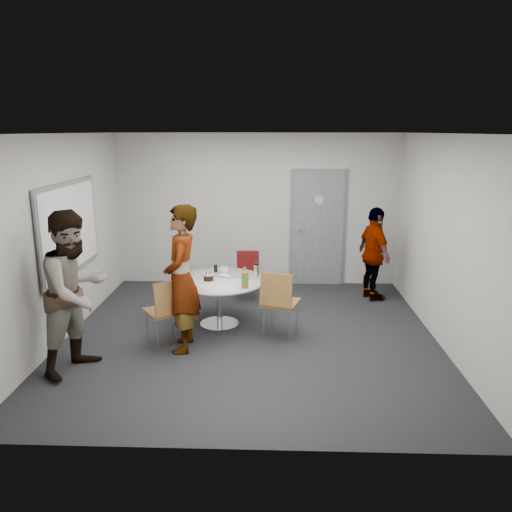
{
  "coord_description": "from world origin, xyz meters",
  "views": [
    {
      "loc": [
        0.3,
        -6.34,
        2.74
      ],
      "look_at": [
        0.06,
        0.25,
        1.07
      ],
      "focal_mm": 35.0,
      "sensor_mm": 36.0,
      "label": 1
    }
  ],
  "objects_px": {
    "chair_near_left": "(167,306)",
    "chair_far": "(248,271)",
    "person_right": "(374,254)",
    "person_left": "(76,292)",
    "chair_near_right": "(279,298)",
    "person_main": "(182,279)",
    "whiteboard": "(70,228)",
    "table": "(220,286)",
    "door": "(318,229)"
  },
  "relations": [
    {
      "from": "chair_far",
      "to": "person_right",
      "type": "height_order",
      "value": "person_right"
    },
    {
      "from": "person_right",
      "to": "chair_near_right",
      "type": "bearing_deg",
      "value": 119.82
    },
    {
      "from": "door",
      "to": "person_left",
      "type": "distance_m",
      "value": 4.64
    },
    {
      "from": "table",
      "to": "person_left",
      "type": "distance_m",
      "value": 2.09
    },
    {
      "from": "chair_near_left",
      "to": "door",
      "type": "bearing_deg",
      "value": 17.92
    },
    {
      "from": "chair_far",
      "to": "person_main",
      "type": "distance_m",
      "value": 2.14
    },
    {
      "from": "whiteboard",
      "to": "chair_near_right",
      "type": "distance_m",
      "value": 2.98
    },
    {
      "from": "whiteboard",
      "to": "table",
      "type": "height_order",
      "value": "whiteboard"
    },
    {
      "from": "chair_near_right",
      "to": "person_right",
      "type": "height_order",
      "value": "person_right"
    },
    {
      "from": "chair_far",
      "to": "person_main",
      "type": "bearing_deg",
      "value": 69.43
    },
    {
      "from": "person_left",
      "to": "door",
      "type": "bearing_deg",
      "value": -16.53
    },
    {
      "from": "table",
      "to": "door",
      "type": "bearing_deg",
      "value": 53.34
    },
    {
      "from": "table",
      "to": "chair_near_right",
      "type": "bearing_deg",
      "value": -29.58
    },
    {
      "from": "chair_near_right",
      "to": "chair_far",
      "type": "relative_size",
      "value": 1.16
    },
    {
      "from": "person_left",
      "to": "chair_far",
      "type": "bearing_deg",
      "value": -10.99
    },
    {
      "from": "person_right",
      "to": "chair_far",
      "type": "bearing_deg",
      "value": 74.96
    },
    {
      "from": "chair_near_right",
      "to": "person_main",
      "type": "distance_m",
      "value": 1.32
    },
    {
      "from": "whiteboard",
      "to": "person_right",
      "type": "xyz_separation_m",
      "value": [
        4.41,
        1.43,
        -0.68
      ]
    },
    {
      "from": "chair_far",
      "to": "person_right",
      "type": "xyz_separation_m",
      "value": [
        2.07,
        0.08,
        0.28
      ]
    },
    {
      "from": "door",
      "to": "person_main",
      "type": "relative_size",
      "value": 1.13
    },
    {
      "from": "chair_near_right",
      "to": "chair_far",
      "type": "bearing_deg",
      "value": 125.0
    },
    {
      "from": "chair_near_right",
      "to": "person_main",
      "type": "bearing_deg",
      "value": -146.12
    },
    {
      "from": "chair_near_right",
      "to": "person_main",
      "type": "relative_size",
      "value": 0.51
    },
    {
      "from": "door",
      "to": "table",
      "type": "height_order",
      "value": "door"
    },
    {
      "from": "chair_near_left",
      "to": "chair_far",
      "type": "distance_m",
      "value": 2.16
    },
    {
      "from": "chair_near_left",
      "to": "chair_far",
      "type": "xyz_separation_m",
      "value": [
        0.93,
        1.95,
        -0.07
      ]
    },
    {
      "from": "chair_near_left",
      "to": "person_left",
      "type": "relative_size",
      "value": 0.49
    },
    {
      "from": "table",
      "to": "chair_far",
      "type": "xyz_separation_m",
      "value": [
        0.33,
        1.14,
        -0.1
      ]
    },
    {
      "from": "table",
      "to": "chair_far",
      "type": "relative_size",
      "value": 1.61
    },
    {
      "from": "chair_near_right",
      "to": "door",
      "type": "bearing_deg",
      "value": 92.06
    },
    {
      "from": "chair_far",
      "to": "table",
      "type": "bearing_deg",
      "value": 73.63
    },
    {
      "from": "table",
      "to": "person_right",
      "type": "xyz_separation_m",
      "value": [
        2.4,
        1.23,
        0.18
      ]
    },
    {
      "from": "door",
      "to": "person_right",
      "type": "bearing_deg",
      "value": -45.03
    },
    {
      "from": "whiteboard",
      "to": "table",
      "type": "relative_size",
      "value": 1.45
    },
    {
      "from": "chair_near_left",
      "to": "chair_near_right",
      "type": "bearing_deg",
      "value": -22.27
    },
    {
      "from": "door",
      "to": "person_right",
      "type": "height_order",
      "value": "door"
    },
    {
      "from": "door",
      "to": "chair_far",
      "type": "distance_m",
      "value": 1.63
    },
    {
      "from": "chair_far",
      "to": "person_left",
      "type": "height_order",
      "value": "person_left"
    },
    {
      "from": "chair_near_right",
      "to": "chair_far",
      "type": "height_order",
      "value": "chair_near_right"
    },
    {
      "from": "door",
      "to": "chair_near_right",
      "type": "xyz_separation_m",
      "value": [
        -0.72,
        -2.55,
        -0.45
      ]
    },
    {
      "from": "chair_far",
      "to": "person_main",
      "type": "relative_size",
      "value": 0.43
    },
    {
      "from": "chair_far",
      "to": "person_right",
      "type": "distance_m",
      "value": 2.09
    },
    {
      "from": "door",
      "to": "table",
      "type": "bearing_deg",
      "value": -126.66
    },
    {
      "from": "person_left",
      "to": "person_right",
      "type": "distance_m",
      "value": 4.71
    },
    {
      "from": "chair_near_left",
      "to": "person_left",
      "type": "distance_m",
      "value": 1.16
    },
    {
      "from": "whiteboard",
      "to": "chair_far",
      "type": "xyz_separation_m",
      "value": [
        2.34,
        1.35,
        -0.96
      ]
    },
    {
      "from": "whiteboard",
      "to": "chair_near_right",
      "type": "height_order",
      "value": "whiteboard"
    },
    {
      "from": "door",
      "to": "chair_near_right",
      "type": "height_order",
      "value": "door"
    },
    {
      "from": "table",
      "to": "chair_near_right",
      "type": "height_order",
      "value": "table"
    },
    {
      "from": "person_right",
      "to": "person_main",
      "type": "bearing_deg",
      "value": 108.87
    }
  ]
}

